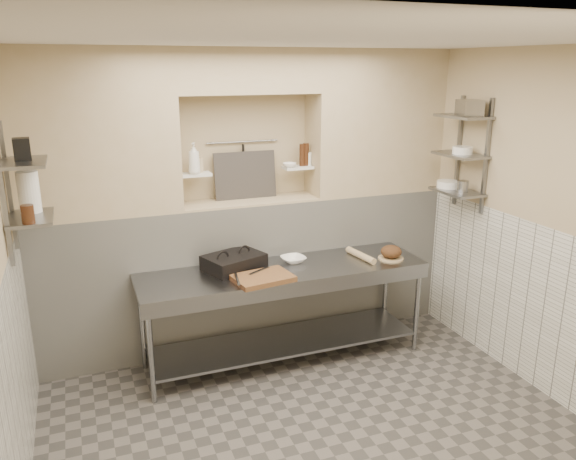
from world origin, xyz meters
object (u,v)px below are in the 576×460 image
mixing_bowl (293,259)px  bottle_soap (194,158)px  cutting_board (263,278)px  bowl_alcove (290,165)px  bread_loaf (391,252)px  rolling_pin (361,255)px  prep_table (284,296)px  panini_press (234,262)px  jug_left (29,192)px

mixing_bowl → bottle_soap: 1.28m
cutting_board → bowl_alcove: (0.53, 0.74, 0.81)m
bottle_soap → mixing_bowl: bearing=-25.6°
bread_loaf → bottle_soap: bearing=159.7°
bowl_alcove → rolling_pin: bearing=-46.1°
prep_table → rolling_pin: rolling_pin is taller
bread_loaf → bottle_soap: (-1.69, 0.63, 0.88)m
cutting_board → mixing_bowl: 0.53m
bread_loaf → bowl_alcove: bearing=140.0°
cutting_board → rolling_pin: rolling_pin is taller
bottle_soap → bowl_alcove: size_ratio=2.12×
panini_press → rolling_pin: bearing=-27.4°
prep_table → cutting_board: cutting_board is taller
cutting_board → jug_left: size_ratio=1.59×
panini_press → cutting_board: 0.38m
panini_press → bread_loaf: (1.45, -0.26, 0.00)m
rolling_pin → jug_left: 2.88m
mixing_bowl → prep_table: bearing=-135.0°
mixing_bowl → bowl_alcove: (0.12, 0.40, 0.81)m
bread_loaf → bowl_alcove: 1.26m
panini_press → rolling_pin: (1.19, -0.15, -0.04)m
prep_table → cutting_board: size_ratio=5.37×
panini_press → bottle_soap: 0.99m
bottle_soap → jug_left: size_ratio=0.92×
prep_table → bread_loaf: bearing=-5.6°
mixing_bowl → jug_left: bearing=-176.0°
bottle_soap → jug_left: bearing=-158.1°
panini_press → rolling_pin: panini_press is taller
mixing_bowl → bowl_alcove: bowl_alcove is taller
panini_press → bread_loaf: panini_press is taller
prep_table → mixing_bowl: (0.14, 0.14, 0.28)m
cutting_board → prep_table: bearing=35.7°
mixing_bowl → bread_loaf: (0.89, -0.24, 0.05)m
bottle_soap → bowl_alcove: 0.93m
bread_loaf → rolling_pin: bearing=156.5°
cutting_board → bread_loaf: bearing=3.9°
prep_table → bowl_alcove: size_ratio=19.72×
prep_table → bottle_soap: bottle_soap is taller
rolling_pin → bottle_soap: bearing=160.3°
bread_loaf → jug_left: 3.12m
cutting_board → bottle_soap: bottle_soap is taller
prep_table → panini_press: panini_press is taller
rolling_pin → bread_loaf: 0.29m
prep_table → jug_left: (-1.99, -0.01, 1.12)m
jug_left → prep_table: bearing=0.2°
panini_press → cutting_board: bearing=-86.6°
rolling_pin → jug_left: bearing=-179.6°
panini_press → mixing_bowl: size_ratio=2.68×
prep_table → bread_loaf: 1.09m
mixing_bowl → jug_left: size_ratio=0.72×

